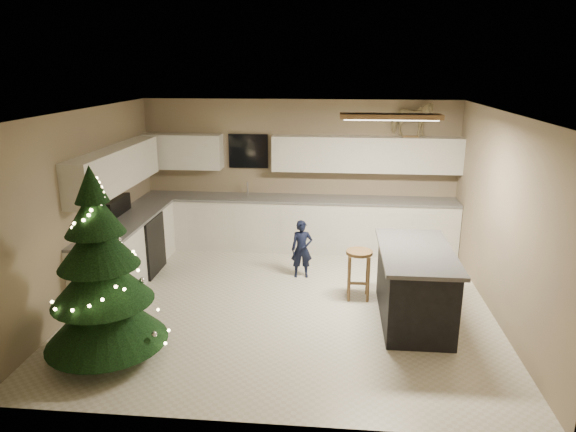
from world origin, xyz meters
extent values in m
plane|color=beige|center=(0.00, 0.00, 0.00)|extent=(5.50, 5.50, 0.00)
cube|color=#968661|center=(0.00, 2.50, 1.30)|extent=(5.50, 0.02, 2.60)
cube|color=#968661|center=(0.00, -2.50, 1.30)|extent=(5.50, 0.02, 2.60)
cube|color=#968661|center=(-2.75, 0.00, 1.30)|extent=(0.02, 5.00, 2.60)
cube|color=#968661|center=(2.75, 0.00, 1.30)|extent=(0.02, 5.00, 2.60)
cube|color=silver|center=(0.00, 0.00, 2.60)|extent=(5.50, 5.00, 0.02)
cube|color=brown|center=(1.30, 0.10, 2.55)|extent=(1.25, 0.32, 0.06)
cube|color=white|center=(1.30, 0.10, 2.52)|extent=(1.15, 0.24, 0.02)
cube|color=silver|center=(0.00, 2.20, 0.45)|extent=(5.48, 0.60, 0.90)
cube|color=silver|center=(-2.45, 0.60, 0.45)|extent=(0.60, 2.60, 0.90)
cube|color=slate|center=(0.00, 2.19, 0.92)|extent=(5.48, 0.62, 0.04)
cube|color=slate|center=(-2.44, 0.60, 0.92)|extent=(0.62, 2.60, 0.04)
cube|color=silver|center=(-2.05, 2.33, 1.70)|extent=(1.40, 0.35, 0.60)
cube|color=silver|center=(1.15, 2.33, 1.70)|extent=(3.20, 0.35, 0.60)
cube|color=silver|center=(-2.58, 0.72, 1.70)|extent=(0.35, 2.60, 0.60)
cube|color=black|center=(-0.90, 2.47, 1.70)|extent=(0.70, 0.04, 0.60)
cube|color=#99999E|center=(-0.90, 2.20, 0.90)|extent=(0.55, 0.40, 0.06)
cylinder|color=#99999E|center=(-0.90, 2.30, 1.06)|extent=(0.03, 0.03, 0.24)
cube|color=black|center=(-2.43, 0.90, 0.45)|extent=(0.64, 0.75, 0.90)
cube|color=black|center=(-2.68, 0.90, 1.05)|extent=(0.10, 0.75, 0.30)
cube|color=black|center=(1.67, -0.31, 0.45)|extent=(0.80, 1.60, 0.90)
cube|color=#29292B|center=(1.67, -0.31, 0.93)|extent=(0.90, 1.70, 0.05)
cylinder|color=brown|center=(1.00, 0.26, 0.68)|extent=(0.37, 0.37, 0.04)
cylinder|color=brown|center=(0.87, 0.13, 0.33)|extent=(0.04, 0.04, 0.66)
cylinder|color=brown|center=(1.13, 0.13, 0.33)|extent=(0.04, 0.04, 0.66)
cylinder|color=brown|center=(0.87, 0.39, 0.33)|extent=(0.04, 0.04, 0.66)
cylinder|color=brown|center=(1.13, 0.39, 0.33)|extent=(0.04, 0.04, 0.66)
cube|color=brown|center=(1.00, 0.26, 0.22)|extent=(0.28, 0.03, 0.03)
cylinder|color=#3F2816|center=(-1.85, -1.53, 0.15)|extent=(0.12, 0.12, 0.29)
cone|color=black|center=(-1.85, -1.53, 0.54)|extent=(1.32, 1.32, 0.68)
cone|color=black|center=(-1.85, -1.53, 0.97)|extent=(1.09, 1.09, 0.58)
cone|color=black|center=(-1.85, -1.53, 1.36)|extent=(0.86, 0.86, 0.54)
cone|color=black|center=(-1.85, -1.53, 1.70)|extent=(0.62, 0.62, 0.49)
cone|color=black|center=(-1.85, -1.53, 2.00)|extent=(0.35, 0.35, 0.39)
sphere|color=#FFD88C|center=(-1.16, -1.53, 0.24)|extent=(0.04, 0.04, 0.04)
sphere|color=#FFD88C|center=(-1.22, -1.30, 0.29)|extent=(0.04, 0.04, 0.04)
sphere|color=#FFD88C|center=(-1.35, -1.10, 0.34)|extent=(0.04, 0.04, 0.04)
sphere|color=#FFD88C|center=(-1.55, -0.97, 0.39)|extent=(0.04, 0.04, 0.04)
sphere|color=#FFD88C|center=(-1.77, -0.91, 0.43)|extent=(0.04, 0.04, 0.04)
sphere|color=#FFD88C|center=(-1.99, -0.94, 0.48)|extent=(0.04, 0.04, 0.04)
sphere|color=#FFD88C|center=(-2.18, -1.04, 0.53)|extent=(0.04, 0.04, 0.04)
sphere|color=#FFD88C|center=(-2.32, -1.20, 0.58)|extent=(0.04, 0.04, 0.04)
sphere|color=#FFD88C|center=(-2.39, -1.38, 0.62)|extent=(0.04, 0.04, 0.04)
sphere|color=#FFD88C|center=(-2.39, -1.58, 0.67)|extent=(0.04, 0.04, 0.04)
sphere|color=#FFD88C|center=(-2.32, -1.76, 0.72)|extent=(0.04, 0.04, 0.04)
sphere|color=#FFD88C|center=(-2.20, -1.90, 0.77)|extent=(0.04, 0.04, 0.04)
sphere|color=#FFD88C|center=(-2.04, -1.99, 0.81)|extent=(0.04, 0.04, 0.04)
sphere|color=#FFD88C|center=(-1.87, -2.01, 0.86)|extent=(0.04, 0.04, 0.04)
sphere|color=#FFD88C|center=(-1.71, -1.97, 0.91)|extent=(0.04, 0.04, 0.04)
sphere|color=#FFD88C|center=(-1.57, -1.88, 0.95)|extent=(0.04, 0.04, 0.04)
sphere|color=#FFD88C|center=(-1.48, -1.75, 1.00)|extent=(0.04, 0.04, 0.04)
sphere|color=#FFD88C|center=(-1.45, -1.61, 1.05)|extent=(0.04, 0.04, 0.04)
sphere|color=#FFD88C|center=(-1.46, -1.46, 1.10)|extent=(0.04, 0.04, 0.04)
sphere|color=#FFD88C|center=(-1.53, -1.34, 1.14)|extent=(0.04, 0.04, 0.04)
sphere|color=#FFD88C|center=(-1.62, -1.25, 1.19)|extent=(0.04, 0.04, 0.04)
sphere|color=#FFD88C|center=(-1.74, -1.21, 1.24)|extent=(0.04, 0.04, 0.04)
sphere|color=#FFD88C|center=(-1.86, -1.21, 1.29)|extent=(0.04, 0.04, 0.04)
sphere|color=#FFD88C|center=(-1.97, -1.25, 1.33)|extent=(0.04, 0.04, 0.04)
sphere|color=#FFD88C|center=(-2.05, -1.32, 1.38)|extent=(0.04, 0.04, 0.04)
sphere|color=#FFD88C|center=(-2.10, -1.41, 1.43)|extent=(0.04, 0.04, 0.04)
sphere|color=#FFD88C|center=(-2.11, -1.51, 1.48)|extent=(0.04, 0.04, 0.04)
sphere|color=#FFD88C|center=(-2.09, -1.60, 1.52)|extent=(0.04, 0.04, 0.04)
sphere|color=#FFD88C|center=(-2.04, -1.67, 1.57)|extent=(0.04, 0.04, 0.04)
sphere|color=#FFD88C|center=(-1.97, -1.71, 1.62)|extent=(0.04, 0.04, 0.04)
sphere|color=#FFD88C|center=(-1.89, -1.73, 1.67)|extent=(0.04, 0.04, 0.04)
sphere|color=#FFD88C|center=(-1.83, -1.71, 1.71)|extent=(0.04, 0.04, 0.04)
sphere|color=#FFD88C|center=(-1.77, -1.68, 1.76)|extent=(0.04, 0.04, 0.04)
sphere|color=#FFD88C|center=(-1.74, -1.63, 1.81)|extent=(0.04, 0.04, 0.04)
sphere|color=#FFD88C|center=(-1.73, -1.58, 1.86)|extent=(0.04, 0.04, 0.04)
sphere|color=#FFD88C|center=(-1.74, -1.53, 1.90)|extent=(0.04, 0.04, 0.04)
sphere|color=#FFD88C|center=(-1.76, -1.50, 1.95)|extent=(0.04, 0.04, 0.04)
sphere|color=#FFD88C|center=(-1.79, -1.48, 2.00)|extent=(0.04, 0.04, 0.04)
sphere|color=#FFD88C|center=(-1.82, -1.48, 2.05)|extent=(0.04, 0.04, 0.04)
sphere|color=silver|center=(-1.26, -1.53, 0.37)|extent=(0.07, 0.07, 0.07)
sphere|color=silver|center=(-2.17, -1.10, 0.53)|extent=(0.07, 0.07, 0.07)
sphere|color=silver|center=(-2.00, -1.99, 0.69)|extent=(0.07, 0.07, 0.07)
sphere|color=silver|center=(-1.45, -1.40, 0.85)|extent=(0.07, 0.07, 0.07)
sphere|color=silver|center=(-2.15, -1.32, 1.01)|extent=(0.07, 0.07, 0.07)
sphere|color=silver|center=(-1.85, -1.85, 1.17)|extent=(0.07, 0.07, 0.07)
sphere|color=silver|center=(-1.64, -1.38, 1.33)|extent=(0.07, 0.07, 0.07)
sphere|color=silver|center=(-2.04, -1.47, 1.49)|extent=(0.07, 0.07, 0.07)
sphere|color=silver|center=(-1.81, -1.67, 1.65)|extent=(0.07, 0.07, 0.07)
sphere|color=silver|center=(-1.80, -1.46, 1.81)|extent=(0.07, 0.07, 0.07)
sphere|color=silver|center=(-1.88, -1.53, 1.97)|extent=(0.07, 0.07, 0.07)
imported|color=black|center=(0.16, 0.95, 0.45)|extent=(0.35, 0.25, 0.90)
cube|color=brown|center=(1.88, 2.28, 2.01)|extent=(0.26, 0.02, 0.02)
cube|color=brown|center=(1.88, 2.37, 2.01)|extent=(0.26, 0.02, 0.02)
imported|color=beige|center=(1.88, 2.33, 2.30)|extent=(0.70, 0.40, 0.56)
camera|label=1|loc=(0.63, -6.43, 3.16)|focal=32.00mm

